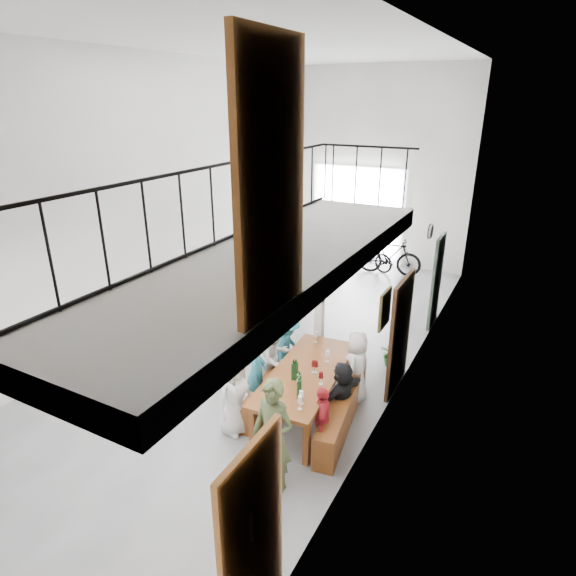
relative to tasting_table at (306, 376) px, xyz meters
The scene contains 24 objects.
floor 2.55m from the tasting_table, 133.73° to the left, with size 12.00×12.00×0.00m, color slate.
room_walls 3.76m from the tasting_table, 133.73° to the left, with size 12.00×12.00×12.00m.
gateway_portal 8.02m from the tasting_table, 105.19° to the left, with size 2.80×0.08×2.80m, color white.
right_wall_decor 1.45m from the tasting_table, ahead, with size 0.07×8.28×5.07m.
balcony 2.65m from the tasting_table, 78.15° to the right, with size 1.52×5.62×4.00m.
tasting_table is the anchor object (origin of this frame).
bench_inner 0.82m from the tasting_table, behind, with size 0.31×1.93×0.44m, color brown.
bench_wall 0.73m from the tasting_table, ahead, with size 0.30×2.30×0.53m, color brown.
tableware 0.34m from the tasting_table, 68.75° to the right, with size 0.68×1.87×0.35m.
side_bench 4.73m from the tasting_table, 153.06° to the left, with size 0.34×1.57×0.44m, color brown.
oak_barrel 8.11m from the tasting_table, 117.88° to the left, with size 0.70×0.70×1.03m.
serving_counter 8.18m from the tasting_table, 114.90° to the left, with size 1.94×0.54×1.02m, color #3B2212.
counter_bottles 8.18m from the tasting_table, 114.92° to the left, with size 1.70×0.14×0.28m.
guest_left_a 1.13m from the tasting_table, 131.93° to the right, with size 0.61×0.40×1.25m, color silver.
guest_left_b 0.79m from the tasting_table, 164.49° to the right, with size 0.49×0.32×1.34m, color teal.
guest_left_c 0.85m from the tasting_table, 154.29° to the left, with size 0.62×0.48×1.28m, color silver.
guest_left_d 1.11m from the tasting_table, 133.03° to the left, with size 0.78×0.45×1.21m, color teal.
guest_right_a 0.84m from the tasting_table, 48.11° to the right, with size 0.60×0.25×1.03m, color red.
guest_right_b 0.60m from the tasting_table, ahead, with size 1.00×0.32×1.08m, color black.
guest_right_c 0.95m from the tasting_table, 56.14° to the left, with size 0.60×0.39×1.22m, color silver.
host_standing 1.53m from the tasting_table, 79.52° to the right, with size 0.56×0.37×1.54m, color #3F4929.
potted_plant 2.27m from the tasting_table, 70.05° to the left, with size 0.42×0.36×0.46m, color #1A491A.
bicycle_near 7.27m from the tasting_table, 101.74° to the left, with size 0.58×1.67×0.88m, color black.
bicycle_far 6.96m from the tasting_table, 96.50° to the left, with size 0.50×1.75×1.05m, color black.
Camera 1 is at (4.41, -7.45, 4.66)m, focal length 30.00 mm.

